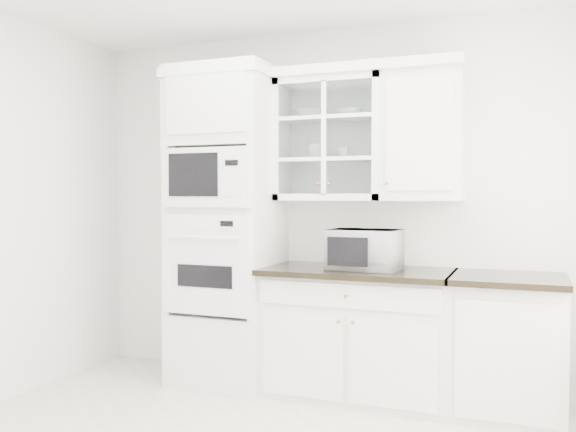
% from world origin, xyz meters
% --- Properties ---
extents(room_shell, '(4.00, 3.50, 2.70)m').
position_xyz_m(room_shell, '(0.00, 0.43, 1.78)').
color(room_shell, white).
rests_on(room_shell, ground).
extents(oven_column, '(0.76, 0.68, 2.40)m').
position_xyz_m(oven_column, '(-0.75, 1.42, 1.20)').
color(oven_column, white).
rests_on(oven_column, ground).
extents(base_cabinet_run, '(1.32, 0.67, 0.92)m').
position_xyz_m(base_cabinet_run, '(0.28, 1.45, 0.46)').
color(base_cabinet_run, white).
rests_on(base_cabinet_run, ground).
extents(extra_base_cabinet, '(0.72, 0.67, 0.92)m').
position_xyz_m(extra_base_cabinet, '(1.28, 1.45, 0.46)').
color(extra_base_cabinet, white).
rests_on(extra_base_cabinet, ground).
extents(upper_cabinet_glass, '(0.80, 0.33, 0.90)m').
position_xyz_m(upper_cabinet_glass, '(0.03, 1.58, 1.85)').
color(upper_cabinet_glass, white).
rests_on(upper_cabinet_glass, room_shell).
extents(upper_cabinet_solid, '(0.55, 0.33, 0.90)m').
position_xyz_m(upper_cabinet_solid, '(0.71, 1.58, 1.85)').
color(upper_cabinet_solid, white).
rests_on(upper_cabinet_solid, room_shell).
extents(crown_molding, '(2.14, 0.38, 0.07)m').
position_xyz_m(crown_molding, '(-0.07, 1.56, 2.33)').
color(crown_molding, white).
rests_on(crown_molding, room_shell).
extents(countertop_microwave, '(0.51, 0.44, 0.28)m').
position_xyz_m(countertop_microwave, '(0.33, 1.42, 1.06)').
color(countertop_microwave, white).
rests_on(countertop_microwave, base_cabinet_run).
extents(bowl_a, '(0.30, 0.30, 0.06)m').
position_xyz_m(bowl_a, '(-0.12, 1.57, 2.04)').
color(bowl_a, white).
rests_on(bowl_a, upper_cabinet_glass).
extents(bowl_b, '(0.23, 0.23, 0.06)m').
position_xyz_m(bowl_b, '(0.16, 1.60, 2.04)').
color(bowl_b, white).
rests_on(bowl_b, upper_cabinet_glass).
extents(cup_a, '(0.16, 0.16, 0.11)m').
position_xyz_m(cup_a, '(-0.08, 1.59, 1.76)').
color(cup_a, white).
rests_on(cup_a, upper_cabinet_glass).
extents(cup_b, '(0.10, 0.10, 0.08)m').
position_xyz_m(cup_b, '(0.13, 1.59, 1.75)').
color(cup_b, white).
rests_on(cup_b, upper_cabinet_glass).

